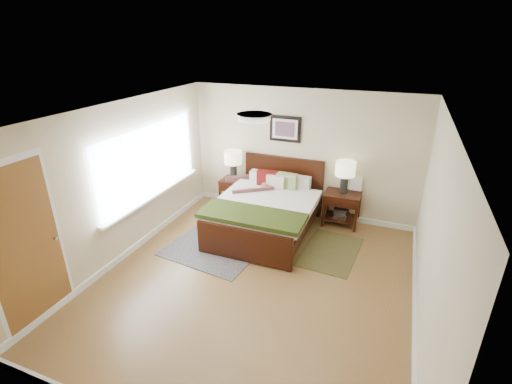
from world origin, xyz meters
TOP-DOWN VIEW (x-y plane):
  - floor at (0.00, 0.00)m, footprint 5.00×5.00m
  - back_wall at (0.00, 2.50)m, footprint 4.50×0.04m
  - front_wall at (0.00, -2.50)m, footprint 4.50×0.04m
  - left_wall at (-2.25, 0.00)m, footprint 0.04×5.00m
  - right_wall at (2.25, 0.00)m, footprint 0.04×5.00m
  - ceiling at (0.00, 0.00)m, footprint 4.50×5.00m
  - window at (-2.20, 0.70)m, footprint 0.11×2.72m
  - door at (-2.23, -1.75)m, footprint 0.06×1.00m
  - ceil_fixture at (0.00, 0.00)m, footprint 0.44×0.44m
  - bed at (-0.35, 1.46)m, footprint 1.75×2.12m
  - wall_art at (-0.35, 2.47)m, footprint 0.62×0.05m
  - nightstand_left at (-1.37, 2.25)m, footprint 0.51×0.46m
  - nightstand_right at (0.89, 2.26)m, footprint 0.66×0.50m
  - lamp_left at (-1.37, 2.27)m, footprint 0.36×0.36m
  - lamp_right at (0.89, 2.27)m, footprint 0.36×0.36m
  - armchair at (-0.93, 2.00)m, footprint 1.14×1.13m
  - rug_persian at (-0.93, 1.00)m, footprint 1.78×2.33m
  - rug_navy at (0.90, 1.21)m, footprint 0.97×1.38m

SIDE VIEW (x-z plane):
  - floor at x=0.00m, z-range 0.00..0.00m
  - rug_persian at x=-0.93m, z-range 0.00..0.01m
  - rug_navy at x=0.90m, z-range 0.00..0.01m
  - armchair at x=-0.93m, z-range 0.00..0.75m
  - nightstand_right at x=0.89m, z-range 0.06..0.72m
  - nightstand_left at x=-1.37m, z-range 0.18..0.78m
  - bed at x=-0.35m, z-range -0.04..1.10m
  - lamp_left at x=-1.37m, z-range 0.73..1.34m
  - door at x=-2.23m, z-range -0.02..2.16m
  - lamp_right at x=0.89m, z-range 0.79..1.40m
  - back_wall at x=0.00m, z-range 0.00..2.50m
  - front_wall at x=0.00m, z-range 0.00..2.50m
  - left_wall at x=-2.25m, z-range 0.00..2.50m
  - right_wall at x=2.25m, z-range 0.00..2.50m
  - window at x=-2.20m, z-range 0.72..2.04m
  - wall_art at x=-0.35m, z-range 1.47..1.97m
  - ceil_fixture at x=0.00m, z-range 2.43..2.50m
  - ceiling at x=0.00m, z-range 2.49..2.51m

